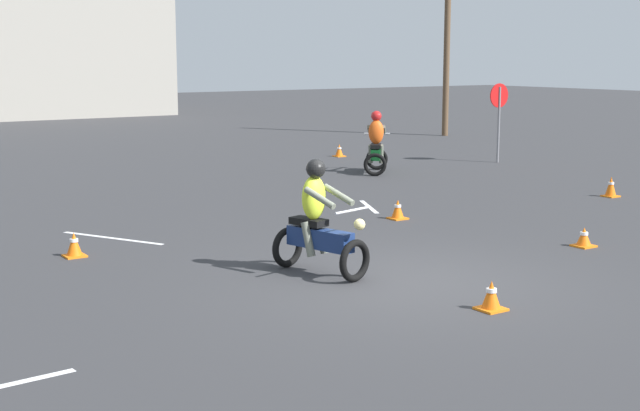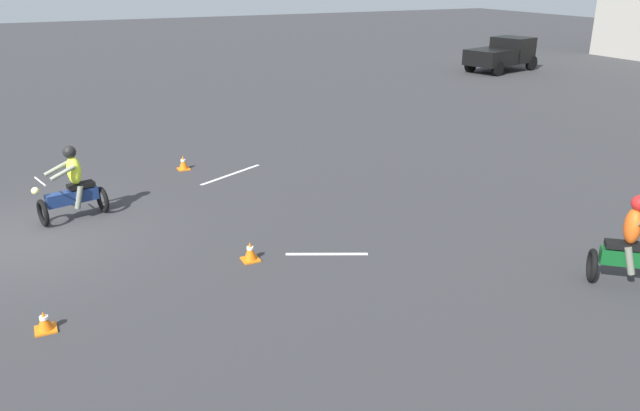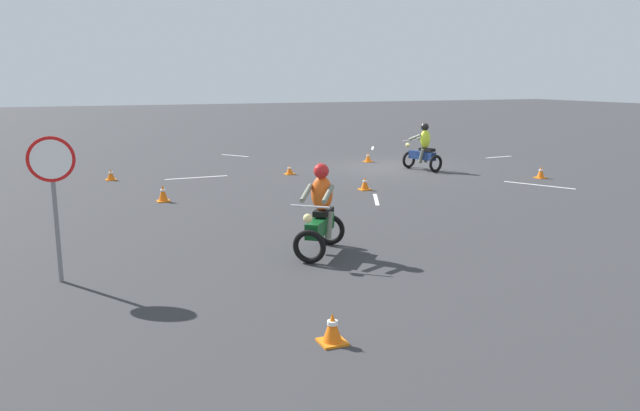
{
  "view_description": "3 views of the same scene",
  "coord_description": "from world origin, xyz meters",
  "px_view_note": "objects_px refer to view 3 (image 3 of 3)",
  "views": [
    {
      "loc": [
        -7.66,
        -9.35,
        3.1
      ],
      "look_at": [
        -0.77,
        0.99,
        1.0
      ],
      "focal_mm": 50.0,
      "sensor_mm": 36.0,
      "label": 1
    },
    {
      "loc": [
        13.1,
        0.39,
        5.18
      ],
      "look_at": [
        2.95,
        5.22,
        0.9
      ],
      "focal_mm": 35.0,
      "sensor_mm": 36.0,
      "label": 2
    },
    {
      "loc": [
        10.93,
        19.63,
        3.15
      ],
      "look_at": [
        6.66,
        9.45,
        0.9
      ],
      "focal_mm": 35.0,
      "sensor_mm": 36.0,
      "label": 3
    }
  ],
  "objects_px": {
    "motorcycle_rider_background": "(321,214)",
    "stop_sign": "(53,180)",
    "traffic_cone_far_right": "(332,329)",
    "traffic_cone_far_center": "(290,170)",
    "traffic_cone_near_left": "(368,157)",
    "motorcycle_rider_foreground": "(423,150)",
    "traffic_cone_mid_left": "(541,172)",
    "traffic_cone_mid_center": "(111,175)",
    "traffic_cone_far_left": "(365,184)",
    "traffic_cone_near_right": "(163,193)"
  },
  "relations": [
    {
      "from": "traffic_cone_near_right",
      "to": "traffic_cone_far_center",
      "type": "distance_m",
      "value": 5.65
    },
    {
      "from": "traffic_cone_near_left",
      "to": "traffic_cone_far_center",
      "type": "distance_m",
      "value": 4.3
    },
    {
      "from": "traffic_cone_near_right",
      "to": "traffic_cone_mid_center",
      "type": "relative_size",
      "value": 1.25
    },
    {
      "from": "traffic_cone_near_right",
      "to": "traffic_cone_mid_center",
      "type": "xyz_separation_m",
      "value": [
        0.97,
        -4.21,
        -0.05
      ]
    },
    {
      "from": "motorcycle_rider_foreground",
      "to": "traffic_cone_near_right",
      "type": "distance_m",
      "value": 9.6
    },
    {
      "from": "motorcycle_rider_background",
      "to": "traffic_cone_mid_center",
      "type": "bearing_deg",
      "value": -35.16
    },
    {
      "from": "traffic_cone_near_left",
      "to": "traffic_cone_near_right",
      "type": "bearing_deg",
      "value": 30.33
    },
    {
      "from": "motorcycle_rider_foreground",
      "to": "traffic_cone_near_left",
      "type": "bearing_deg",
      "value": 91.48
    },
    {
      "from": "traffic_cone_far_right",
      "to": "traffic_cone_far_center",
      "type": "relative_size",
      "value": 1.2
    },
    {
      "from": "traffic_cone_near_left",
      "to": "motorcycle_rider_background",
      "type": "bearing_deg",
      "value": 59.05
    },
    {
      "from": "stop_sign",
      "to": "traffic_cone_mid_center",
      "type": "xyz_separation_m",
      "value": [
        -1.56,
        -10.27,
        -1.46
      ]
    },
    {
      "from": "traffic_cone_far_right",
      "to": "stop_sign",
      "type": "bearing_deg",
      "value": -51.59
    },
    {
      "from": "stop_sign",
      "to": "traffic_cone_near_left",
      "type": "xyz_separation_m",
      "value": [
        -11.09,
        -11.07,
        -1.46
      ]
    },
    {
      "from": "motorcycle_rider_foreground",
      "to": "traffic_cone_near_right",
      "type": "relative_size",
      "value": 3.69
    },
    {
      "from": "traffic_cone_mid_left",
      "to": "motorcycle_rider_foreground",
      "type": "bearing_deg",
      "value": -49.76
    },
    {
      "from": "motorcycle_rider_background",
      "to": "traffic_cone_far_right",
      "type": "relative_size",
      "value": 4.28
    },
    {
      "from": "motorcycle_rider_background",
      "to": "traffic_cone_mid_center",
      "type": "distance_m",
      "value": 10.73
    },
    {
      "from": "traffic_cone_far_center",
      "to": "traffic_cone_far_left",
      "type": "height_order",
      "value": "traffic_cone_far_left"
    },
    {
      "from": "motorcycle_rider_foreground",
      "to": "traffic_cone_near_left",
      "type": "xyz_separation_m",
      "value": [
        0.75,
        -2.72,
        -0.55
      ]
    },
    {
      "from": "motorcycle_rider_background",
      "to": "stop_sign",
      "type": "xyz_separation_m",
      "value": [
        4.42,
        -0.06,
        0.91
      ]
    },
    {
      "from": "traffic_cone_mid_center",
      "to": "motorcycle_rider_foreground",
      "type": "bearing_deg",
      "value": 169.42
    },
    {
      "from": "motorcycle_rider_background",
      "to": "traffic_cone_far_right",
      "type": "height_order",
      "value": "motorcycle_rider_background"
    },
    {
      "from": "traffic_cone_near_left",
      "to": "traffic_cone_mid_center",
      "type": "distance_m",
      "value": 9.56
    },
    {
      "from": "traffic_cone_mid_center",
      "to": "traffic_cone_near_right",
      "type": "bearing_deg",
      "value": 103.0
    },
    {
      "from": "traffic_cone_far_right",
      "to": "traffic_cone_far_center",
      "type": "bearing_deg",
      "value": -107.86
    },
    {
      "from": "stop_sign",
      "to": "traffic_cone_far_left",
      "type": "bearing_deg",
      "value": -145.7
    },
    {
      "from": "traffic_cone_mid_center",
      "to": "motorcycle_rider_background",
      "type": "bearing_deg",
      "value": 105.49
    },
    {
      "from": "stop_sign",
      "to": "traffic_cone_far_left",
      "type": "distance_m",
      "value": 10.01
    },
    {
      "from": "traffic_cone_near_right",
      "to": "traffic_cone_far_right",
      "type": "height_order",
      "value": "traffic_cone_near_right"
    },
    {
      "from": "traffic_cone_near_right",
      "to": "traffic_cone_mid_left",
      "type": "xyz_separation_m",
      "value": [
        -11.87,
        0.73,
        -0.03
      ]
    },
    {
      "from": "motorcycle_rider_foreground",
      "to": "traffic_cone_far_left",
      "type": "relative_size",
      "value": 4.41
    },
    {
      "from": "motorcycle_rider_background",
      "to": "traffic_cone_mid_center",
      "type": "xyz_separation_m",
      "value": [
        2.86,
        -10.32,
        -0.55
      ]
    },
    {
      "from": "motorcycle_rider_foreground",
      "to": "traffic_cone_far_left",
      "type": "height_order",
      "value": "motorcycle_rider_foreground"
    },
    {
      "from": "traffic_cone_near_left",
      "to": "traffic_cone_far_left",
      "type": "xyz_separation_m",
      "value": [
        2.91,
        5.49,
        0.0
      ]
    },
    {
      "from": "traffic_cone_far_center",
      "to": "traffic_cone_mid_left",
      "type": "bearing_deg",
      "value": 151.49
    },
    {
      "from": "stop_sign",
      "to": "traffic_cone_far_right",
      "type": "height_order",
      "value": "stop_sign"
    },
    {
      "from": "motorcycle_rider_foreground",
      "to": "traffic_cone_near_right",
      "type": "bearing_deg",
      "value": 179.85
    },
    {
      "from": "traffic_cone_far_right",
      "to": "traffic_cone_mid_center",
      "type": "bearing_deg",
      "value": -84.13
    },
    {
      "from": "traffic_cone_near_left",
      "to": "traffic_cone_mid_center",
      "type": "bearing_deg",
      "value": 4.81
    },
    {
      "from": "traffic_cone_near_right",
      "to": "traffic_cone_mid_center",
      "type": "height_order",
      "value": "traffic_cone_near_right"
    },
    {
      "from": "motorcycle_rider_background",
      "to": "stop_sign",
      "type": "bearing_deg",
      "value": 38.63
    },
    {
      "from": "traffic_cone_near_left",
      "to": "traffic_cone_far_right",
      "type": "relative_size",
      "value": 0.95
    },
    {
      "from": "traffic_cone_near_left",
      "to": "traffic_cone_mid_left",
      "type": "relative_size",
      "value": 0.95
    },
    {
      "from": "traffic_cone_near_right",
      "to": "traffic_cone_far_left",
      "type": "height_order",
      "value": "traffic_cone_near_right"
    },
    {
      "from": "traffic_cone_far_center",
      "to": "traffic_cone_far_left",
      "type": "bearing_deg",
      "value": 104.96
    },
    {
      "from": "motorcycle_rider_foreground",
      "to": "stop_sign",
      "type": "bearing_deg",
      "value": -158.77
    },
    {
      "from": "traffic_cone_mid_left",
      "to": "stop_sign",
      "type": "bearing_deg",
      "value": 20.3
    },
    {
      "from": "traffic_cone_mid_center",
      "to": "traffic_cone_far_right",
      "type": "distance_m",
      "value": 14.13
    },
    {
      "from": "stop_sign",
      "to": "traffic_cone_far_right",
      "type": "xyz_separation_m",
      "value": [
        -3.01,
        3.79,
        -1.45
      ]
    },
    {
      "from": "motorcycle_rider_background",
      "to": "traffic_cone_far_center",
      "type": "xyz_separation_m",
      "value": [
        -2.78,
        -9.29,
        -0.57
      ]
    }
  ]
}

